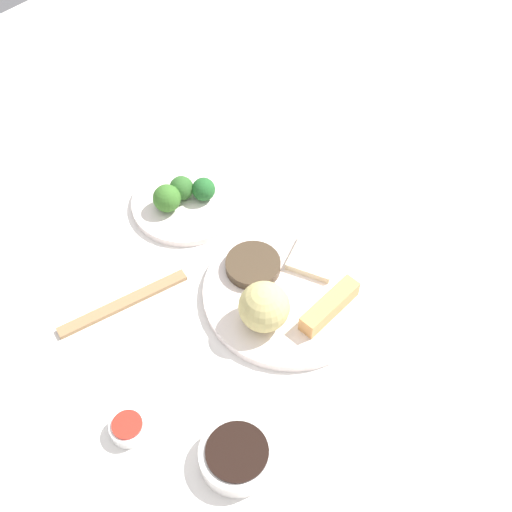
{
  "coord_description": "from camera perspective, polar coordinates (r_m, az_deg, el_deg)",
  "views": [
    {
      "loc": [
        0.35,
        -0.45,
        0.91
      ],
      "look_at": [
        -0.11,
        0.04,
        0.06
      ],
      "focal_mm": 45.83,
      "sensor_mm": 36.0,
      "label": 1
    }
  ],
  "objects": [
    {
      "name": "chopsticks_pair",
      "position": [
        1.09,
        -11.48,
        -4.06
      ],
      "size": [
        0.08,
        0.22,
        0.01
      ],
      "primitive_type": "cube",
      "rotation": [
        0.0,
        0.0,
        1.29
      ],
      "color": "#9D774E",
      "rests_on": "tabletop"
    },
    {
      "name": "sauce_ramekin_sweet_and_sour_liquid",
      "position": [
        0.97,
        -11.19,
        -14.24
      ],
      "size": [
        0.04,
        0.04,
        0.0
      ],
      "primitive_type": "cylinder",
      "color": "red",
      "rests_on": "sauce_ramekin_sweet_and_sour"
    },
    {
      "name": "main_plate",
      "position": [
        1.08,
        2.96,
        -3.18
      ],
      "size": [
        0.29,
        0.29,
        0.02
      ],
      "primitive_type": "cylinder",
      "color": "white",
      "rests_on": "tabletop"
    },
    {
      "name": "broccoli_floret_1",
      "position": [
        1.2,
        -4.6,
        5.83
      ],
      "size": [
        0.04,
        0.04,
        0.04
      ],
      "primitive_type": "sphere",
      "color": "#225F28",
      "rests_on": "broccoli_plate"
    },
    {
      "name": "tabletop",
      "position": [
        1.07,
        2.81,
        -5.86
      ],
      "size": [
        2.2,
        2.2,
        0.02
      ],
      "primitive_type": "cube",
      "color": "white",
      "rests_on": "ground"
    },
    {
      "name": "broccoli_floret_0",
      "position": [
        1.18,
        -7.79,
        5.01
      ],
      "size": [
        0.05,
        0.05,
        0.05
      ],
      "primitive_type": "sphere",
      "color": "#397028",
      "rests_on": "broccoli_plate"
    },
    {
      "name": "crab_rangoon_wonton",
      "position": [
        1.11,
        5.13,
        -0.17
      ],
      "size": [
        0.1,
        0.1,
        0.01
      ],
      "primitive_type": "cube",
      "rotation": [
        0.0,
        0.0,
        0.33
      ],
      "color": "beige",
      "rests_on": "main_plate"
    },
    {
      "name": "broccoli_floret_2",
      "position": [
        1.2,
        -6.52,
        5.91
      ],
      "size": [
        0.04,
        0.04,
        0.04
      ],
      "primitive_type": "sphere",
      "color": "#306328",
      "rests_on": "broccoli_plate"
    },
    {
      "name": "stir_fry_heap",
      "position": [
        1.09,
        -0.26,
        -0.81
      ],
      "size": [
        0.09,
        0.09,
        0.02
      ],
      "primitive_type": "cylinder",
      "color": "#433423",
      "rests_on": "main_plate"
    },
    {
      "name": "sauce_ramekin_sweet_and_sour",
      "position": [
        0.98,
        -11.07,
        -14.55
      ],
      "size": [
        0.05,
        0.05,
        0.02
      ],
      "primitive_type": "cylinder",
      "color": "white",
      "rests_on": "tabletop"
    },
    {
      "name": "rice_scoop",
      "position": [
        1.01,
        0.71,
        -4.45
      ],
      "size": [
        0.08,
        0.08,
        0.08
      ],
      "primitive_type": "sphere",
      "color": "tan",
      "rests_on": "main_plate"
    },
    {
      "name": "soy_sauce_bowl_liquid",
      "position": [
        0.93,
        -1.67,
        -16.69
      ],
      "size": [
        0.09,
        0.09,
        0.0
      ],
      "primitive_type": "cylinder",
      "color": "black",
      "rests_on": "soy_sauce_bowl"
    },
    {
      "name": "spring_roll",
      "position": [
        1.04,
        6.44,
        -4.37
      ],
      "size": [
        0.03,
        0.12,
        0.03
      ],
      "primitive_type": "cube",
      "rotation": [
        0.0,
        0.0,
        1.55
      ],
      "color": "#DC9754",
      "rests_on": "main_plate"
    },
    {
      "name": "soy_sauce_bowl",
      "position": [
        0.94,
        -1.64,
        -17.07
      ],
      "size": [
        0.11,
        0.11,
        0.03
      ],
      "primitive_type": "cylinder",
      "color": "white",
      "rests_on": "tabletop"
    },
    {
      "name": "broccoli_plate",
      "position": [
        1.22,
        -6.05,
        4.67
      ],
      "size": [
        0.2,
        0.2,
        0.01
      ],
      "primitive_type": "cylinder",
      "color": "white",
      "rests_on": "tabletop"
    }
  ]
}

